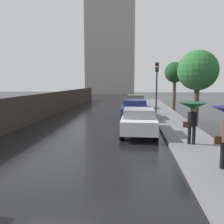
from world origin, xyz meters
name	(u,v)px	position (x,y,z in m)	size (l,w,h in m)	color
ground	(51,171)	(0.00, 0.00, 0.00)	(120.00, 120.00, 0.00)	black
sidewalk_strip	(224,175)	(5.10, 0.00, 0.07)	(2.20, 60.00, 0.14)	slate
car_green_near_kerb	(135,102)	(2.65, 16.97, 0.74)	(1.94, 4.41, 1.46)	slate
car_white_mid_road	(139,121)	(2.77, 5.42, 0.73)	(1.83, 4.15, 1.39)	silver
car_blue_far_ahead	(135,109)	(2.57, 10.52, 0.76)	(1.90, 4.35, 1.44)	navy
pedestrian_with_umbrella_far	(193,110)	(4.92, 3.17, 1.58)	(1.19, 1.19, 1.75)	black
traffic_light	(157,78)	(4.34, 12.93, 3.05)	(0.26, 0.39, 4.18)	black
street_tree_mid	(175,73)	(6.81, 19.07, 3.70)	(2.17, 2.17, 4.86)	#4C3823
street_tree_far	(198,71)	(6.57, 9.05, 3.45)	(2.59, 2.59, 4.78)	#4C3823
distant_tower	(109,38)	(-3.39, 48.93, 12.84)	(11.86, 7.74, 25.68)	#9E9993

